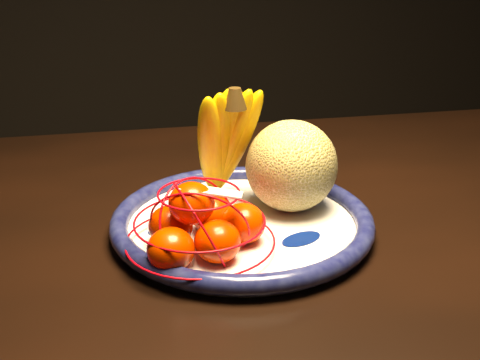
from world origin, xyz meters
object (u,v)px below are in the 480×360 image
object	(u,v)px
cantaloupe	(291,166)
banana_bunch	(224,139)
dining_table	(386,255)
fruit_bowl	(242,222)
mandarin_bag	(201,226)

from	to	relation	value
cantaloupe	banana_bunch	bearing A→B (deg)	148.16
dining_table	banana_bunch	world-z (taller)	banana_bunch
cantaloupe	banana_bunch	xyz separation A→B (m)	(-0.08, 0.05, 0.03)
fruit_bowl	mandarin_bag	world-z (taller)	mandarin_bag
dining_table	mandarin_bag	world-z (taller)	mandarin_bag
dining_table	fruit_bowl	xyz separation A→B (m)	(-0.23, -0.02, 0.09)
dining_table	mandarin_bag	distance (m)	0.33
banana_bunch	dining_table	bearing A→B (deg)	-26.27
banana_bunch	mandarin_bag	size ratio (longest dim) A/B	0.83
fruit_bowl	cantaloupe	xyz separation A→B (m)	(0.08, 0.03, 0.06)
dining_table	banana_bunch	distance (m)	0.31
fruit_bowl	mandarin_bag	distance (m)	0.09
fruit_bowl	banana_bunch	size ratio (longest dim) A/B	1.88
dining_table	cantaloupe	xyz separation A→B (m)	(-0.15, 0.01, 0.16)
banana_bunch	mandarin_bag	distance (m)	0.16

